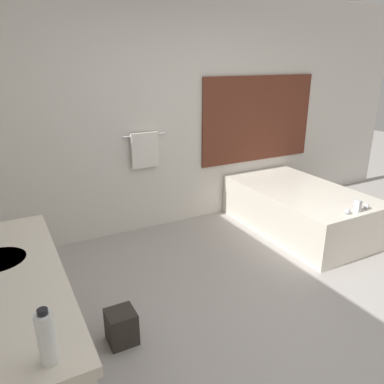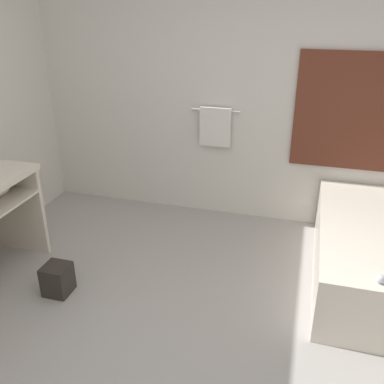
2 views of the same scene
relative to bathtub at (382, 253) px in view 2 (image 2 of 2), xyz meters
name	(u,v)px [view 2 (image 2 of 2)]	position (x,y,z in m)	size (l,w,h in m)	color
ground_plane	(183,364)	(-1.32, -1.31, -0.28)	(16.00, 16.00, 0.00)	#A8A39E
wall_back_with_blinds	(252,92)	(-1.27, 0.92, 1.06)	(7.40, 0.13, 2.70)	silver
bathtub	(382,253)	(0.00, 0.00, 0.00)	(1.04, 1.76, 0.63)	silver
waste_bin	(58,279)	(-2.50, -0.87, -0.15)	(0.20, 0.20, 0.25)	#2D2823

